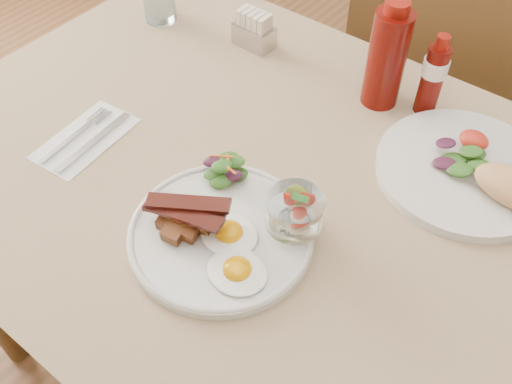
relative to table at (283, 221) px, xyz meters
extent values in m
plane|color=#51341B|center=(0.00, 0.00, -0.66)|extent=(5.00, 5.00, 0.00)
cylinder|color=#52371A|center=(-0.59, 0.36, -0.31)|extent=(0.06, 0.06, 0.71)
cube|color=#52371A|center=(0.00, 0.00, 0.07)|extent=(1.30, 0.85, 0.04)
cube|color=#98825D|center=(0.00, 0.00, 0.09)|extent=(1.33, 0.88, 0.00)
cylinder|color=#52371A|center=(-0.18, 0.57, -0.44)|extent=(0.04, 0.04, 0.45)
cylinder|color=#52371A|center=(0.18, 0.57, -0.44)|extent=(0.04, 0.04, 0.45)
cylinder|color=#52371A|center=(-0.18, 0.93, -0.44)|extent=(0.04, 0.04, 0.45)
cylinder|color=#52371A|center=(0.18, 0.93, -0.44)|extent=(0.04, 0.04, 0.45)
cube|color=#52371A|center=(0.00, 0.75, -0.20)|extent=(0.42, 0.42, 0.03)
cube|color=#52371A|center=(0.00, 0.55, 0.04)|extent=(0.42, 0.03, 0.46)
cylinder|color=silver|center=(-0.02, -0.14, 0.10)|extent=(0.28, 0.28, 0.02)
ellipsoid|color=white|center=(0.05, -0.19, 0.11)|extent=(0.10, 0.09, 0.01)
ellipsoid|color=orange|center=(0.05, -0.19, 0.12)|extent=(0.04, 0.04, 0.02)
ellipsoid|color=white|center=(0.00, -0.14, 0.11)|extent=(0.10, 0.09, 0.01)
ellipsoid|color=orange|center=(0.00, -0.14, 0.12)|extent=(0.04, 0.04, 0.02)
cube|color=maroon|center=(-0.07, -0.16, 0.12)|extent=(0.03, 0.03, 0.03)
cube|color=maroon|center=(-0.05, -0.18, 0.12)|extent=(0.03, 0.03, 0.03)
cube|color=maroon|center=(-0.08, -0.19, 0.12)|extent=(0.03, 0.03, 0.02)
cube|color=maroon|center=(-0.03, -0.16, 0.12)|extent=(0.03, 0.03, 0.03)
cube|color=maroon|center=(-0.06, -0.20, 0.12)|extent=(0.03, 0.03, 0.03)
cube|color=maroon|center=(-0.09, -0.16, 0.12)|extent=(0.03, 0.03, 0.02)
cube|color=maroon|center=(-0.05, -0.17, 0.14)|extent=(0.03, 0.03, 0.03)
cube|color=maroon|center=(-0.07, -0.18, 0.14)|extent=(0.03, 0.03, 0.02)
cube|color=maroon|center=(-0.04, -0.16, 0.14)|extent=(0.03, 0.03, 0.03)
cube|color=#49100C|center=(-0.06, -0.17, 0.14)|extent=(0.13, 0.07, 0.01)
cube|color=#49100C|center=(-0.06, -0.18, 0.15)|extent=(0.13, 0.05, 0.01)
cube|color=#49100C|center=(-0.06, -0.16, 0.15)|extent=(0.12, 0.08, 0.01)
ellipsoid|color=#1D4813|center=(-0.08, -0.06, 0.11)|extent=(0.04, 0.03, 0.01)
ellipsoid|color=#1D4813|center=(-0.06, -0.04, 0.11)|extent=(0.04, 0.03, 0.01)
ellipsoid|color=#361124|center=(-0.10, -0.05, 0.11)|extent=(0.04, 0.03, 0.01)
ellipsoid|color=#1D4813|center=(-0.07, -0.07, 0.12)|extent=(0.04, 0.03, 0.01)
ellipsoid|color=#1D4813|center=(-0.09, -0.07, 0.12)|extent=(0.04, 0.03, 0.01)
ellipsoid|color=#361124|center=(-0.06, -0.06, 0.12)|extent=(0.03, 0.03, 0.01)
ellipsoid|color=#1D4813|center=(-0.09, -0.04, 0.13)|extent=(0.04, 0.03, 0.01)
ellipsoid|color=#1D4813|center=(-0.07, -0.04, 0.13)|extent=(0.04, 0.03, 0.01)
ellipsoid|color=#361124|center=(-0.10, -0.06, 0.13)|extent=(0.03, 0.02, 0.01)
ellipsoid|color=#1D4813|center=(-0.08, -0.07, 0.14)|extent=(0.04, 0.03, 0.01)
cylinder|color=orange|center=(-0.08, -0.05, 0.14)|extent=(0.03, 0.03, 0.01)
cylinder|color=orange|center=(-0.09, -0.05, 0.14)|extent=(0.04, 0.02, 0.01)
cylinder|color=orange|center=(-0.07, -0.06, 0.14)|extent=(0.04, 0.01, 0.01)
cylinder|color=white|center=(0.07, -0.08, 0.11)|extent=(0.05, 0.05, 0.01)
cylinder|color=white|center=(0.07, -0.08, 0.12)|extent=(0.02, 0.02, 0.02)
cylinder|color=white|center=(0.07, -0.08, 0.15)|extent=(0.09, 0.09, 0.05)
cylinder|color=#FFEFB4|center=(0.06, -0.07, 0.14)|extent=(0.02, 0.02, 0.01)
cylinder|color=#FFEFB4|center=(0.08, -0.09, 0.15)|extent=(0.02, 0.02, 0.01)
cylinder|color=#FFEFB4|center=(0.08, -0.06, 0.15)|extent=(0.02, 0.02, 0.01)
cylinder|color=#89BC39|center=(0.06, -0.06, 0.17)|extent=(0.03, 0.03, 0.01)
cone|color=red|center=(0.08, -0.09, 0.17)|extent=(0.02, 0.02, 0.02)
cone|color=red|center=(0.06, -0.08, 0.17)|extent=(0.02, 0.02, 0.02)
cone|color=red|center=(0.08, -0.07, 0.18)|extent=(0.02, 0.02, 0.02)
ellipsoid|color=#2F772A|center=(0.07, -0.08, 0.19)|extent=(0.02, 0.01, 0.00)
ellipsoid|color=#2F772A|center=(0.08, -0.08, 0.19)|extent=(0.02, 0.01, 0.00)
cylinder|color=silver|center=(0.22, 0.21, 0.10)|extent=(0.29, 0.29, 0.02)
ellipsoid|color=#1D4813|center=(0.19, 0.20, 0.11)|extent=(0.05, 0.04, 0.01)
ellipsoid|color=#1D4813|center=(0.22, 0.23, 0.12)|extent=(0.04, 0.04, 0.01)
ellipsoid|color=#361124|center=(0.19, 0.18, 0.12)|extent=(0.04, 0.03, 0.01)
ellipsoid|color=#1D4813|center=(0.22, 0.18, 0.12)|extent=(0.05, 0.04, 0.01)
ellipsoid|color=#1D4813|center=(0.24, 0.20, 0.12)|extent=(0.04, 0.03, 0.01)
ellipsoid|color=#361124|center=(0.17, 0.22, 0.13)|extent=(0.04, 0.03, 0.01)
ellipsoid|color=#1D4813|center=(0.21, 0.22, 0.13)|extent=(0.04, 0.03, 0.01)
ellipsoid|color=#B52516|center=(0.21, 0.25, 0.12)|extent=(0.05, 0.04, 0.03)
cylinder|color=#500804|center=(0.01, 0.29, 0.18)|extent=(0.08, 0.08, 0.18)
cylinder|color=maroon|center=(0.01, 0.29, 0.28)|extent=(0.05, 0.05, 0.02)
cylinder|color=#500804|center=(0.09, 0.32, 0.16)|extent=(0.04, 0.04, 0.13)
cylinder|color=white|center=(0.09, 0.32, 0.18)|extent=(0.05, 0.05, 0.03)
cylinder|color=maroon|center=(0.09, 0.32, 0.23)|extent=(0.02, 0.02, 0.02)
cube|color=#B3B3B8|center=(-0.29, 0.28, 0.11)|extent=(0.09, 0.05, 0.05)
cube|color=beige|center=(-0.31, 0.28, 0.14)|extent=(0.01, 0.04, 0.05)
cube|color=beige|center=(-0.30, 0.28, 0.14)|extent=(0.01, 0.04, 0.05)
cube|color=beige|center=(-0.29, 0.28, 0.14)|extent=(0.01, 0.04, 0.05)
cube|color=beige|center=(-0.27, 0.28, 0.14)|extent=(0.01, 0.04, 0.05)
cube|color=beige|center=(-0.26, 0.28, 0.14)|extent=(0.01, 0.04, 0.05)
cylinder|color=silver|center=(-0.51, 0.24, 0.12)|extent=(0.06, 0.06, 0.07)
cube|color=silver|center=(-0.35, -0.12, 0.09)|extent=(0.12, 0.19, 0.00)
cube|color=#B3B3B8|center=(-0.33, -0.12, 0.09)|extent=(0.03, 0.17, 0.00)
cube|color=#B3B3B8|center=(-0.36, -0.15, 0.09)|extent=(0.02, 0.12, 0.00)
cube|color=#B3B3B8|center=(-0.38, -0.07, 0.09)|extent=(0.01, 0.04, 0.00)
cube|color=#B3B3B8|center=(-0.37, -0.07, 0.09)|extent=(0.01, 0.04, 0.00)
cube|color=#B3B3B8|center=(-0.37, -0.07, 0.09)|extent=(0.01, 0.04, 0.00)
cube|color=#B3B3B8|center=(-0.36, -0.07, 0.09)|extent=(0.01, 0.04, 0.00)
camera|label=1|loc=(0.35, -0.52, 0.78)|focal=40.00mm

